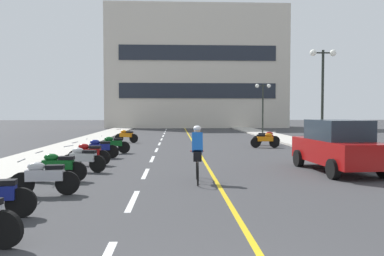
% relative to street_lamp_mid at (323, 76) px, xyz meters
% --- Properties ---
extents(ground_plane, '(140.00, 140.00, 0.00)m').
position_rel_street_lamp_mid_xyz_m(ground_plane, '(-7.08, 3.34, -4.02)').
color(ground_plane, '#38383A').
extents(curb_left, '(2.40, 72.00, 0.12)m').
position_rel_street_lamp_mid_xyz_m(curb_left, '(-14.28, 6.34, -3.96)').
color(curb_left, '#B7B2A8').
rests_on(curb_left, ground).
extents(curb_right, '(2.40, 72.00, 0.12)m').
position_rel_street_lamp_mid_xyz_m(curb_right, '(0.12, 6.34, -3.96)').
color(curb_right, '#B7B2A8').
rests_on(curb_right, ground).
extents(lane_dash_1, '(0.14, 2.20, 0.01)m').
position_rel_street_lamp_mid_xyz_m(lane_dash_1, '(-9.08, -11.66, -4.02)').
color(lane_dash_1, silver).
rests_on(lane_dash_1, ground).
extents(lane_dash_2, '(0.14, 2.20, 0.01)m').
position_rel_street_lamp_mid_xyz_m(lane_dash_2, '(-9.08, -7.66, -4.02)').
color(lane_dash_2, silver).
rests_on(lane_dash_2, ground).
extents(lane_dash_3, '(0.14, 2.20, 0.01)m').
position_rel_street_lamp_mid_xyz_m(lane_dash_3, '(-9.08, -3.66, -4.02)').
color(lane_dash_3, silver).
rests_on(lane_dash_3, ground).
extents(lane_dash_4, '(0.14, 2.20, 0.01)m').
position_rel_street_lamp_mid_xyz_m(lane_dash_4, '(-9.08, 0.34, -4.02)').
color(lane_dash_4, silver).
rests_on(lane_dash_4, ground).
extents(lane_dash_5, '(0.14, 2.20, 0.01)m').
position_rel_street_lamp_mid_xyz_m(lane_dash_5, '(-9.08, 4.34, -4.02)').
color(lane_dash_5, silver).
rests_on(lane_dash_5, ground).
extents(lane_dash_6, '(0.14, 2.20, 0.01)m').
position_rel_street_lamp_mid_xyz_m(lane_dash_6, '(-9.08, 8.34, -4.02)').
color(lane_dash_6, silver).
rests_on(lane_dash_6, ground).
extents(lane_dash_7, '(0.14, 2.20, 0.01)m').
position_rel_street_lamp_mid_xyz_m(lane_dash_7, '(-9.08, 12.34, -4.02)').
color(lane_dash_7, silver).
rests_on(lane_dash_7, ground).
extents(lane_dash_8, '(0.14, 2.20, 0.01)m').
position_rel_street_lamp_mid_xyz_m(lane_dash_8, '(-9.08, 16.34, -4.02)').
color(lane_dash_8, silver).
rests_on(lane_dash_8, ground).
extents(lane_dash_9, '(0.14, 2.20, 0.01)m').
position_rel_street_lamp_mid_xyz_m(lane_dash_9, '(-9.08, 20.34, -4.02)').
color(lane_dash_9, silver).
rests_on(lane_dash_9, ground).
extents(lane_dash_10, '(0.14, 2.20, 0.01)m').
position_rel_street_lamp_mid_xyz_m(lane_dash_10, '(-9.08, 24.34, -4.02)').
color(lane_dash_10, silver).
rests_on(lane_dash_10, ground).
extents(lane_dash_11, '(0.14, 2.20, 0.01)m').
position_rel_street_lamp_mid_xyz_m(lane_dash_11, '(-9.08, 28.34, -4.02)').
color(lane_dash_11, silver).
rests_on(lane_dash_11, ground).
extents(centre_line_yellow, '(0.12, 66.00, 0.01)m').
position_rel_street_lamp_mid_xyz_m(centre_line_yellow, '(-6.83, 6.34, -4.02)').
color(centre_line_yellow, gold).
rests_on(centre_line_yellow, ground).
extents(office_building, '(23.27, 6.54, 15.64)m').
position_rel_street_lamp_mid_xyz_m(office_building, '(-5.18, 30.55, 3.80)').
color(office_building, beige).
rests_on(office_building, ground).
extents(street_lamp_mid, '(1.46, 0.36, 5.36)m').
position_rel_street_lamp_mid_xyz_m(street_lamp_mid, '(0.00, 0.00, 0.00)').
color(street_lamp_mid, black).
rests_on(street_lamp_mid, curb_right).
extents(street_lamp_far, '(1.46, 0.36, 4.55)m').
position_rel_street_lamp_mid_xyz_m(street_lamp_far, '(0.14, 14.88, -0.52)').
color(street_lamp_far, black).
rests_on(street_lamp_far, curb_right).
extents(parked_car_near, '(2.15, 4.30, 1.82)m').
position_rel_street_lamp_mid_xyz_m(parked_car_near, '(-2.38, -7.57, -3.10)').
color(parked_car_near, black).
rests_on(parked_car_near, ground).
extents(motorcycle_2, '(1.70, 0.60, 0.92)m').
position_rel_street_lamp_mid_xyz_m(motorcycle_2, '(-11.36, -11.00, -3.55)').
color(motorcycle_2, black).
rests_on(motorcycle_2, ground).
extents(motorcycle_3, '(1.70, 0.60, 0.92)m').
position_rel_street_lamp_mid_xyz_m(motorcycle_3, '(-11.60, -9.08, -3.55)').
color(motorcycle_3, black).
rests_on(motorcycle_3, ground).
extents(motorcycle_4, '(1.67, 0.71, 0.92)m').
position_rel_street_lamp_mid_xyz_m(motorcycle_4, '(-11.30, -7.22, -3.55)').
color(motorcycle_4, black).
rests_on(motorcycle_4, ground).
extents(motorcycle_5, '(1.70, 0.60, 0.92)m').
position_rel_street_lamp_mid_xyz_m(motorcycle_5, '(-11.46, -5.56, -3.55)').
color(motorcycle_5, black).
rests_on(motorcycle_5, ground).
extents(motorcycle_6, '(1.69, 0.62, 0.92)m').
position_rel_street_lamp_mid_xyz_m(motorcycle_6, '(-11.47, -3.37, -3.55)').
color(motorcycle_6, black).
rests_on(motorcycle_6, ground).
extents(motorcycle_7, '(1.69, 0.60, 0.92)m').
position_rel_street_lamp_mid_xyz_m(motorcycle_7, '(-11.19, -1.34, -3.55)').
color(motorcycle_7, black).
rests_on(motorcycle_7, ground).
extents(motorcycle_8, '(1.70, 0.60, 0.92)m').
position_rel_street_lamp_mid_xyz_m(motorcycle_8, '(-2.80, 1.42, -3.55)').
color(motorcycle_8, black).
rests_on(motorcycle_8, ground).
extents(motorcycle_9, '(1.67, 0.71, 0.92)m').
position_rel_street_lamp_mid_xyz_m(motorcycle_9, '(-2.39, 2.92, -3.55)').
color(motorcycle_9, black).
rests_on(motorcycle_9, ground).
extents(motorcycle_10, '(1.63, 0.81, 0.92)m').
position_rel_street_lamp_mid_xyz_m(motorcycle_10, '(-11.37, 5.47, -3.55)').
color(motorcycle_10, black).
rests_on(motorcycle_10, ground).
extents(cyclist_rider, '(0.42, 1.77, 1.71)m').
position_rel_street_lamp_mid_xyz_m(cyclist_rider, '(-7.41, -9.31, -3.13)').
color(cyclist_rider, black).
rests_on(cyclist_rider, ground).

